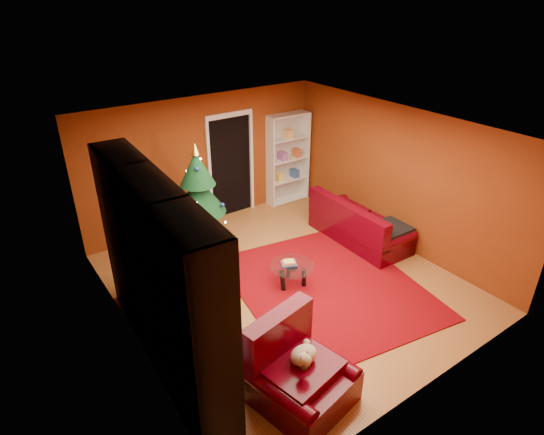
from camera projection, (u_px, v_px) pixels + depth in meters
floor at (286, 284)px, 7.58m from camera, size 5.00×5.50×0.05m
ceiling at (288, 129)px, 6.37m from camera, size 5.00×5.50×0.05m
wall_back at (203, 161)px, 8.99m from camera, size 5.00×0.05×2.60m
wall_left at (126, 265)px, 5.69m from camera, size 0.05×5.50×2.60m
wall_right at (398, 177)px, 8.26m from camera, size 0.05×5.50×2.60m
doorway at (231, 167)px, 9.38m from camera, size 1.06×0.60×2.16m
rug at (327, 286)px, 7.46m from camera, size 3.25×3.64×0.02m
media_unit at (159, 277)px, 5.50m from camera, size 0.67×3.34×2.54m
christmas_tree at (200, 203)px, 7.89m from camera, size 1.46×1.46×2.13m
gift_box_teal at (155, 265)px, 7.75m from camera, size 0.36×0.36×0.31m
gift_box_green at (214, 240)px, 8.52m from camera, size 0.38×0.38×0.29m
gift_box_red at (161, 233)px, 8.84m from camera, size 0.30×0.30×0.23m
white_bookshelf at (288, 159)px, 9.98m from camera, size 0.96×0.37×2.06m
armchair at (303, 373)px, 5.24m from camera, size 1.31×1.31×0.87m
dog at (303, 355)px, 5.21m from camera, size 0.45×0.37×0.28m
sofa at (360, 219)px, 8.65m from camera, size 0.95×2.03×0.87m
coffee_table at (292, 275)px, 7.42m from camera, size 0.98×0.98×0.46m
acrylic_chair at (214, 243)px, 7.94m from camera, size 0.46×0.49×0.78m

